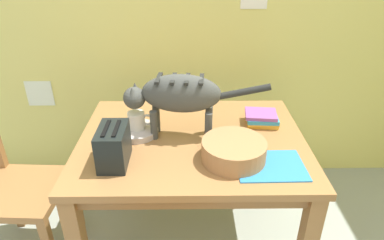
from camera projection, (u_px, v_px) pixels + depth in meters
name	position (u px, v px, depth m)	size (l,w,h in m)	color
wall_rear	(177.00, 2.00, 2.13)	(4.79, 0.11, 2.50)	#E4DB73
dining_table	(192.00, 153.00, 1.74)	(1.12, 0.87, 0.73)	#9B6B3D
cat	(177.00, 96.00, 1.61)	(0.70, 0.17, 0.32)	#464944
saucer_bowl	(137.00, 131.00, 1.72)	(0.21, 0.21, 0.03)	beige
coffee_mug	(137.00, 121.00, 1.69)	(0.13, 0.09, 0.09)	white
magazine	(270.00, 166.00, 1.48)	(0.30, 0.23, 0.01)	#2D7FC8
book_stack	(262.00, 118.00, 1.80)	(0.19, 0.16, 0.07)	gold
wicker_basket	(234.00, 150.00, 1.50)	(0.29, 0.29, 0.09)	#A97649
toaster	(113.00, 146.00, 1.47)	(0.12, 0.20, 0.18)	black
wooden_chair_near	(12.00, 188.00, 1.78)	(0.44, 0.44, 0.93)	#99683A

